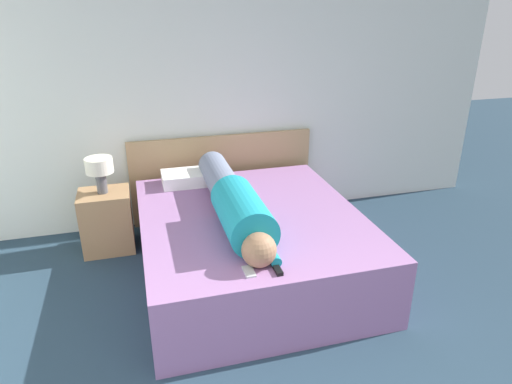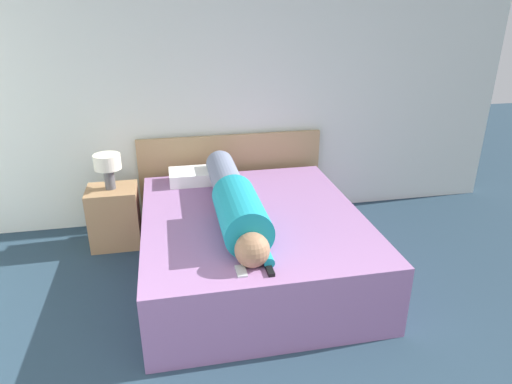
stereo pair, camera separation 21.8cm
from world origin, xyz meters
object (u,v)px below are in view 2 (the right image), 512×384
(nightstand, at_px, (115,216))
(bed, at_px, (252,244))
(table_lamp, at_px, (108,165))
(cell_phone, at_px, (241,271))
(tv_remote, at_px, (269,269))
(person_lying, at_px, (235,201))
(pillow_near_headboard, at_px, (198,176))

(nightstand, bearing_deg, bed, -32.81)
(table_lamp, relative_size, cell_phone, 2.42)
(nightstand, distance_m, tv_remote, 1.90)
(person_lying, height_order, pillow_near_headboard, person_lying)
(nightstand, relative_size, cell_phone, 4.22)
(bed, height_order, tv_remote, tv_remote)
(bed, xyz_separation_m, nightstand, (-1.13, 0.73, 0.01))
(cell_phone, bearing_deg, table_lamp, 120.76)
(bed, distance_m, pillow_near_headboard, 0.92)
(bed, distance_m, person_lying, 0.44)
(bed, xyz_separation_m, person_lying, (-0.14, -0.05, 0.41))
(bed, bearing_deg, table_lamp, 147.19)
(pillow_near_headboard, relative_size, tv_remote, 3.47)
(bed, height_order, person_lying, person_lying)
(nightstand, bearing_deg, cell_phone, -59.24)
(bed, relative_size, person_lying, 1.13)
(tv_remote, bearing_deg, pillow_near_headboard, 100.90)
(table_lamp, xyz_separation_m, pillow_near_headboard, (0.77, 0.05, -0.18))
(person_lying, distance_m, cell_phone, 0.76)
(tv_remote, bearing_deg, nightstand, 125.01)
(table_lamp, xyz_separation_m, cell_phone, (0.91, -1.52, -0.23))
(bed, distance_m, tv_remote, 0.86)
(cell_phone, bearing_deg, nightstand, 120.76)
(nightstand, height_order, tv_remote, tv_remote)
(bed, bearing_deg, tv_remote, -93.56)
(bed, bearing_deg, person_lying, -159.46)
(nightstand, bearing_deg, tv_remote, -54.99)
(table_lamp, bearing_deg, person_lying, -38.34)
(table_lamp, bearing_deg, tv_remote, -54.99)
(table_lamp, xyz_separation_m, person_lying, (0.99, -0.78, -0.09))
(table_lamp, relative_size, pillow_near_headboard, 0.60)
(person_lying, bearing_deg, nightstand, 141.66)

